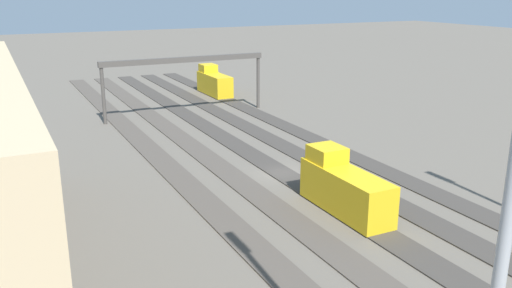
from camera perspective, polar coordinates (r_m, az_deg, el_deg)
The scene contains 9 objects.
ground_plane at distance 56.07m, azimuth 2.78°, elevation -3.16°, with size 400.00×400.00×0.00m, color #60594F.
track_bed_0 at distance 61.32m, azimuth 10.97°, elevation -1.67°, with size 140.00×2.80×0.12m, color #3D3833.
track_bed_1 at distance 58.53m, azimuth 7.06°, elevation -2.36°, with size 140.00×2.80×0.12m, color #3D3833.
track_bed_2 at distance 56.05m, azimuth 2.78°, elevation -3.10°, with size 140.00×2.80×0.12m, color #3D3833.
track_bed_3 at distance 53.92m, azimuth -1.88°, elevation -3.89°, with size 140.00×2.80×0.12m, color #4C443D.
track_bed_4 at distance 52.19m, azimuth -6.90°, elevation -4.70°, with size 140.00×2.80×0.12m, color #4C443D.
train_on_track_0 at distance 97.68m, azimuth -4.47°, elevation 6.50°, with size 10.00×3.00×5.00m.
train_on_track_2 at distance 46.78m, azimuth 9.28°, elevation -4.57°, with size 10.00×3.00×5.00m.
signal_gantry at distance 80.89m, azimuth -7.54°, elevation 8.15°, with size 0.70×25.00×8.80m.
Camera 1 is at (-46.10, 25.93, 18.61)m, focal length 37.81 mm.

